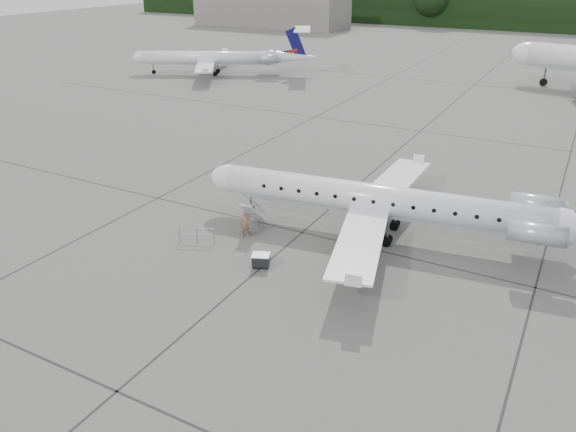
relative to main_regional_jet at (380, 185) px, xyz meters
The scene contains 9 objects.
ground 6.95m from the main_regional_jet, 71.26° to the right, with size 320.00×320.00×0.00m, color slate.
treeline 124.29m from the main_regional_jet, 89.10° to the left, with size 260.00×4.00×8.00m, color black.
terminal_building 124.52m from the main_regional_jet, 123.13° to the left, with size 40.00×14.00×10.00m, color slate.
main_regional_jet is the anchor object (origin of this frame).
airstair 8.42m from the main_regional_jet, 157.44° to the right, with size 0.85×2.27×2.14m, color white, non-canonical shape.
passenger 8.88m from the main_regional_jet, 149.08° to the right, with size 0.67×0.44×1.82m, color #855B48.
safety_railing 11.93m from the main_regional_jet, 145.66° to the right, with size 2.20×0.08×1.00m, color gray, non-canonical shape.
baggage_cart 8.99m from the main_regional_jet, 121.60° to the right, with size 0.98×0.79×0.85m, color black, non-canonical shape.
bg_regional_left 58.51m from the main_regional_jet, 136.14° to the left, with size 26.57×19.13×6.97m, color white, non-canonical shape.
Camera 1 is at (8.58, -25.85, 16.37)m, focal length 35.00 mm.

